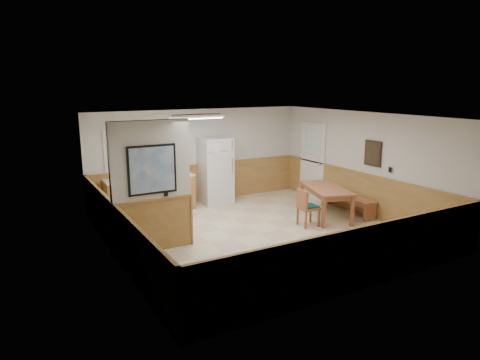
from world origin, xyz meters
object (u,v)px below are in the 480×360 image
dining_table (326,191)px  dining_chair (306,205)px  fire_extinguisher (187,165)px  soap_bottle (122,175)px  dining_bench (348,199)px  refrigerator (216,171)px

dining_table → dining_chair: bearing=-143.0°
fire_extinguisher → soap_bottle: fire_extinguisher is taller
fire_extinguisher → dining_bench: bearing=-48.8°
dining_bench → dining_chair: 1.64m
dining_bench → soap_bottle: bearing=156.1°
dining_chair → soap_bottle: (-3.34, 2.84, 0.52)m
dining_chair → fire_extinguisher: bearing=127.1°
refrigerator → dining_table: (1.70, -2.46, -0.23)m
dining_table → dining_bench: (0.77, 0.06, -0.31)m
dining_table → dining_chair: 0.88m
refrigerator → dining_table: refrigerator is taller
soap_bottle → dining_bench: bearing=-26.8°
soap_bottle → refrigerator: bearing=-2.3°
refrigerator → fire_extinguisher: refrigerator is taller
refrigerator → dining_chair: bearing=-70.7°
refrigerator → fire_extinguisher: bearing=179.8°
fire_extinguisher → dining_chair: bearing=-70.9°
dining_bench → dining_chair: size_ratio=1.98×
refrigerator → dining_bench: refrigerator is taller
dining_table → soap_bottle: bearing=166.5°
soap_bottle → dining_chair: bearing=-40.4°
dining_table → dining_chair: (-0.82, -0.28, -0.16)m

